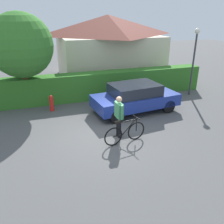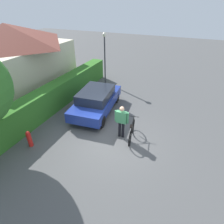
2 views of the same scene
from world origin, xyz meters
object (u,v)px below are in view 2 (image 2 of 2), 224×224
(parked_car_near, at_px, (96,100))
(bicycle, at_px, (132,131))
(street_lamp, at_px, (105,51))
(fire_hydrant, at_px, (29,139))
(person_rider, at_px, (122,120))

(parked_car_near, bearing_deg, bicycle, -120.07)
(street_lamp, bearing_deg, fire_hydrant, -179.64)
(parked_car_near, distance_m, person_rider, 2.73)
(parked_car_near, distance_m, street_lamp, 4.73)
(parked_car_near, relative_size, street_lamp, 1.15)
(bicycle, bearing_deg, fire_hydrant, 120.10)
(parked_car_near, bearing_deg, fire_hydrant, 160.71)
(bicycle, distance_m, street_lamp, 7.33)
(person_rider, height_order, fire_hydrant, person_rider)
(person_rider, bearing_deg, bicycle, -81.80)
(person_rider, bearing_deg, fire_hydrant, 122.67)
(street_lamp, relative_size, fire_hydrant, 4.63)
(bicycle, height_order, street_lamp, street_lamp)
(parked_car_near, relative_size, bicycle, 2.52)
(street_lamp, height_order, fire_hydrant, street_lamp)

